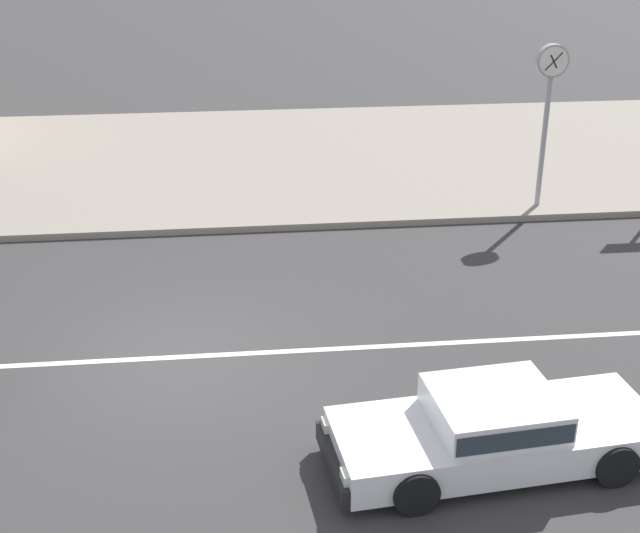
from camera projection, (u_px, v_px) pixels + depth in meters
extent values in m
plane|color=#383535|center=(180.00, 357.00, 14.60)|extent=(160.00, 160.00, 0.00)
cube|color=silver|center=(180.00, 357.00, 14.60)|extent=(50.40, 0.14, 0.01)
cube|color=gray|center=(194.00, 162.00, 23.88)|extent=(68.00, 10.00, 0.15)
cube|color=white|center=(495.00, 436.00, 11.90)|extent=(4.50, 2.05, 0.48)
cube|color=white|center=(494.00, 408.00, 11.71)|extent=(1.77, 1.62, 0.42)
cube|color=#28333D|center=(494.00, 408.00, 11.71)|extent=(1.71, 1.64, 0.27)
cube|color=black|center=(333.00, 463.00, 11.53)|extent=(0.28, 1.59, 0.28)
cube|color=white|center=(345.00, 477.00, 10.94)|extent=(0.10, 0.25, 0.14)
cube|color=white|center=(326.00, 425.00, 11.95)|extent=(0.10, 0.25, 0.14)
cylinder|color=black|center=(415.00, 492.00, 11.01)|extent=(0.62, 0.28, 0.60)
cylinder|color=black|center=(382.00, 422.00, 12.38)|extent=(0.62, 0.28, 0.60)
cylinder|color=black|center=(615.00, 465.00, 11.51)|extent=(0.62, 0.28, 0.60)
cylinder|color=black|center=(562.00, 400.00, 12.88)|extent=(0.62, 0.28, 0.60)
cylinder|color=#9E9EA3|center=(543.00, 143.00, 20.04)|extent=(0.12, 0.12, 2.98)
cylinder|color=#9E9EA3|center=(552.00, 61.00, 19.28)|extent=(0.72, 0.18, 0.72)
cylinder|color=white|center=(554.00, 61.00, 19.19)|extent=(0.63, 0.02, 0.63)
cylinder|color=white|center=(551.00, 60.00, 19.37)|extent=(0.63, 0.02, 0.63)
cube|color=black|center=(554.00, 62.00, 19.19)|extent=(0.18, 0.01, 0.30)
cube|color=black|center=(554.00, 62.00, 19.18)|extent=(0.37, 0.01, 0.39)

